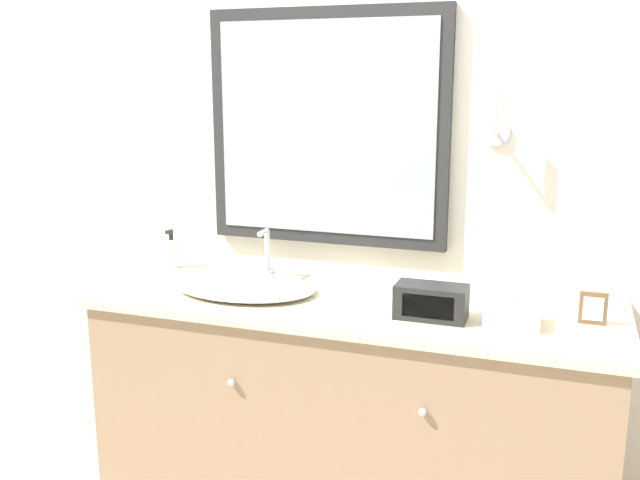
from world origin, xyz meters
The scene contains 9 objects.
wall_back centered at (0.00, 0.65, 1.28)m, with size 8.00×0.18×2.55m.
vanity_counter centered at (0.00, 0.32, 0.45)m, with size 1.78×0.62×0.90m.
sink_basin centered at (-0.39, 0.29, 0.92)m, with size 0.51×0.41×0.19m.
soap_bottle centered at (-0.81, 0.49, 0.96)m, with size 0.06×0.06×0.15m.
appliance_box centered at (0.29, 0.22, 0.96)m, with size 0.22×0.11×0.11m.
picture_frame centered at (0.76, 0.33, 0.96)m, with size 0.08×0.01×0.10m.
hand_towel_near_sink centered at (0.14, 0.45, 0.93)m, with size 0.20×0.11×0.05m.
hand_towel_far_corner centered at (0.53, 0.24, 0.93)m, with size 0.17×0.14×0.05m.
metal_tray centered at (0.43, 0.47, 0.91)m, with size 0.17×0.09×0.01m.
Camera 1 is at (0.67, -1.90, 1.63)m, focal length 40.00 mm.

